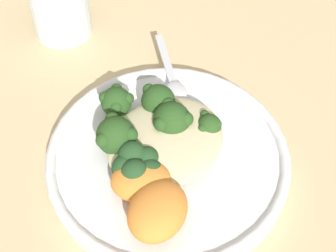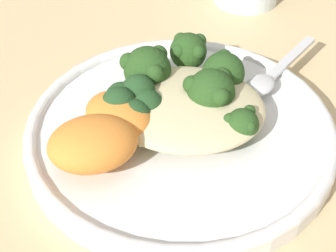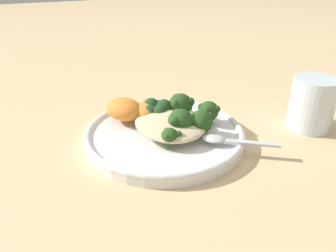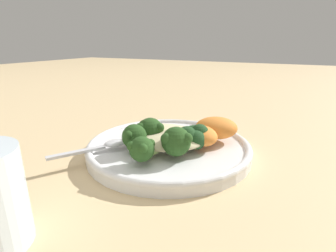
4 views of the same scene
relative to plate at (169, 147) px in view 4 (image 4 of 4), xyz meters
The scene contains 12 objects.
ground_plane 0.02m from the plate, 123.78° to the right, with size 4.00×4.00×0.00m, color #D6B784.
plate is the anchor object (origin of this frame).
quinoa_mound 0.02m from the plate, 63.71° to the left, with size 0.13×0.11×0.02m, color beige.
broccoli_stalk_0 0.04m from the plate, 18.84° to the right, with size 0.10×0.03×0.03m.
broccoli_stalk_1 0.04m from the plate, 36.08° to the left, with size 0.08×0.07×0.04m.
broccoli_stalk_2 0.05m from the plate, 56.45° to the left, with size 0.09×0.12×0.04m.
broccoli_stalk_3 0.07m from the plate, 91.60° to the left, with size 0.04×0.13×0.03m.
broccoli_stalk_4 0.06m from the plate, 129.25° to the left, with size 0.06×0.11×0.04m.
sweet_potato_chunk_0 0.09m from the plate, 141.62° to the right, with size 0.07×0.06×0.04m, color orange.
sweet_potato_chunk_1 0.06m from the plate, 168.51° to the right, with size 0.06×0.05×0.03m, color orange.
kale_tuft 0.05m from the plate, behind, with size 0.05×0.05×0.04m.
spoon 0.10m from the plate, 41.98° to the left, with size 0.08×0.11×0.01m.
Camera 4 is at (-0.17, 0.37, 0.18)m, focal length 28.00 mm.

